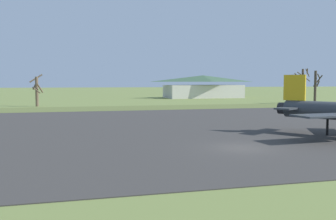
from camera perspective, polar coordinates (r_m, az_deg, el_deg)
ground_plane at (r=27.33m, az=11.07°, el=-5.76°), size 600.00×600.00×0.00m
asphalt_apron at (r=39.96m, az=2.52°, el=-2.48°), size 100.67×45.60×0.05m
grass_verge_strip at (r=67.89m, az=-4.69°, el=0.31°), size 160.67×12.00×0.06m
bare_tree_far_left at (r=76.64m, az=-19.27°, el=2.92°), size 2.70×2.75×6.28m
bare_tree_left_of_center at (r=87.11m, az=19.71°, el=3.77°), size 3.39×3.34×7.63m
bare_tree_center at (r=91.59m, az=21.49°, el=3.44°), size 1.82×2.63×7.25m
visitor_building at (r=112.16m, az=5.34°, el=3.52°), size 23.04×11.50×6.65m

